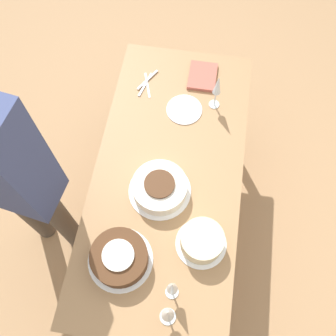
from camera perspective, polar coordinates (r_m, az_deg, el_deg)
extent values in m
plane|color=#A87F56|center=(2.51, 0.00, -7.55)|extent=(12.00, 12.00, 0.00)
cube|color=#9E754C|center=(1.85, 0.00, -0.86)|extent=(1.57, 0.73, 0.03)
cylinder|color=brown|center=(2.55, -3.94, 11.13)|extent=(0.07, 0.07, 0.69)
cylinder|color=brown|center=(2.08, -11.83, -21.76)|extent=(0.07, 0.07, 0.69)
cylinder|color=brown|center=(2.52, 9.19, 9.34)|extent=(0.07, 0.07, 0.69)
cylinder|color=white|center=(1.79, -1.25, -3.49)|extent=(0.30, 0.30, 0.01)
cylinder|color=silver|center=(1.76, -1.28, -2.99)|extent=(0.26, 0.26, 0.08)
cylinder|color=#4C2D19|center=(1.72, -1.31, -2.43)|extent=(0.14, 0.14, 0.01)
cylinder|color=white|center=(1.71, -7.23, -13.69)|extent=(0.29, 0.29, 0.01)
cylinder|color=#4C2D19|center=(1.67, -7.41, -13.38)|extent=(0.25, 0.25, 0.08)
cylinder|color=silver|center=(1.62, -7.61, -13.03)|extent=(0.14, 0.14, 0.01)
cylinder|color=white|center=(1.72, 5.05, -11.43)|extent=(0.23, 0.23, 0.01)
cylinder|color=beige|center=(1.67, 5.19, -11.00)|extent=(0.19, 0.19, 0.10)
cylinder|color=silver|center=(1.67, -0.03, -21.70)|extent=(0.07, 0.07, 0.00)
cylinder|color=silver|center=(1.62, -0.03, -21.59)|extent=(0.01, 0.01, 0.09)
cone|color=silver|center=(1.52, -0.03, -21.33)|extent=(0.05, 0.05, 0.11)
cylinder|color=silver|center=(1.68, 0.61, -18.37)|extent=(0.06, 0.06, 0.00)
cylinder|color=silver|center=(1.63, 0.62, -18.15)|extent=(0.01, 0.01, 0.10)
cone|color=silver|center=(1.53, 0.66, -17.68)|extent=(0.05, 0.05, 0.11)
cylinder|color=silver|center=(2.05, 7.03, 9.60)|extent=(0.06, 0.06, 0.00)
cylinder|color=silver|center=(2.00, 7.21, 10.50)|extent=(0.01, 0.01, 0.10)
cone|color=silver|center=(1.91, 7.60, 12.47)|extent=(0.04, 0.04, 0.12)
cylinder|color=silver|center=(2.02, 2.49, 8.89)|extent=(0.19, 0.19, 0.01)
cube|color=silver|center=(2.11, -3.15, 12.49)|extent=(0.16, 0.07, 0.00)
cube|color=silver|center=(2.11, -3.50, 12.60)|extent=(0.17, 0.05, 0.00)
cube|color=silver|center=(2.13, -3.13, 13.32)|extent=(0.15, 0.10, 0.00)
cube|color=#B75B4C|center=(2.15, 5.28, 13.76)|extent=(0.19, 0.15, 0.02)
cylinder|color=#4C4238|center=(2.25, -20.65, -6.00)|extent=(0.11, 0.11, 0.79)
cylinder|color=#4C4238|center=(2.17, -15.70, -7.87)|extent=(0.11, 0.11, 0.79)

